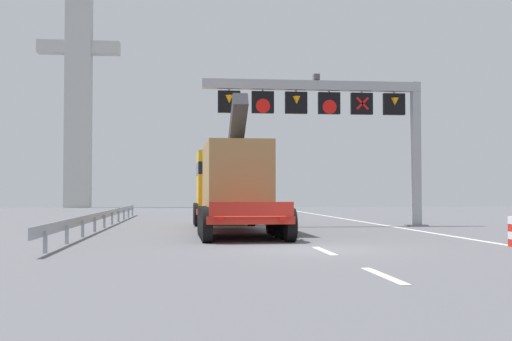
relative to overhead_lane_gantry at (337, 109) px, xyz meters
name	(u,v)px	position (x,y,z in m)	size (l,w,h in m)	color
ground	(313,249)	(-3.59, -12.23, -5.62)	(112.00, 112.00, 0.00)	#5B5B60
lane_markings	(265,226)	(-3.37, 0.79, -5.61)	(0.20, 40.64, 0.01)	silver
edge_line_right	(393,227)	(2.61, -0.23, -5.61)	(0.20, 63.00, 0.01)	silver
overhead_lane_gantry	(337,109)	(0.00, 0.00, 0.00)	(10.75, 0.90, 7.26)	#9EA0A5
heavy_haul_truck_red	(230,184)	(-5.25, -2.03, -3.63)	(3.18, 14.10, 5.30)	red
guardrail_left	(107,215)	(-10.92, 1.59, -5.06)	(0.13, 31.64, 0.76)	#999EA3
bridge_pylon_distant	(79,75)	(-19.11, 43.77, 9.14)	(9.00, 2.00, 28.76)	#B7B7B2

